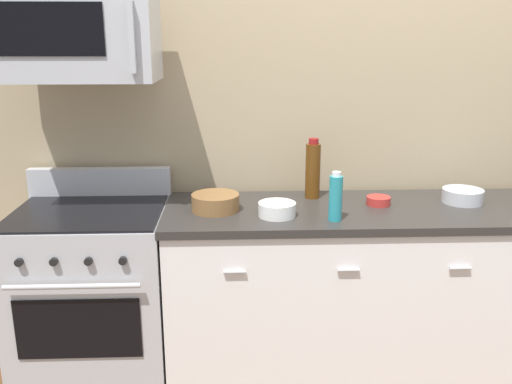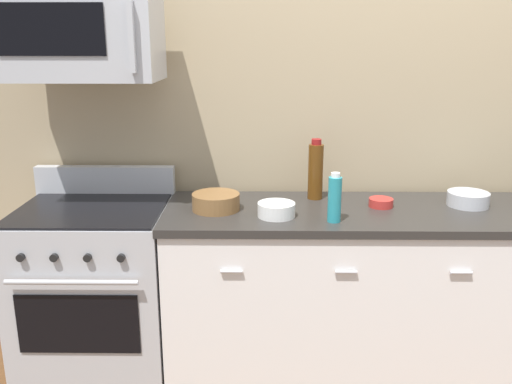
% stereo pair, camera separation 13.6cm
% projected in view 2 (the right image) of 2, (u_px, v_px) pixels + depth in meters
% --- Properties ---
extents(ground_plane, '(6.43, 6.43, 0.00)m').
position_uv_depth(ground_plane, '(379.00, 370.00, 2.99)').
color(ground_plane, brown).
extents(back_wall, '(5.35, 0.10, 2.70)m').
position_uv_depth(back_wall, '(379.00, 113.00, 3.02)').
color(back_wall, tan).
rests_on(back_wall, ground_plane).
extents(counter_unit, '(2.26, 0.66, 0.92)m').
position_uv_depth(counter_unit, '(385.00, 293.00, 2.87)').
color(counter_unit, white).
rests_on(counter_unit, ground_plane).
extents(range_oven, '(0.76, 0.69, 1.07)m').
position_uv_depth(range_oven, '(98.00, 290.00, 2.89)').
color(range_oven, '#B7BABF').
rests_on(range_oven, ground_plane).
extents(microwave, '(0.74, 0.44, 0.40)m').
position_uv_depth(microwave, '(79.00, 37.00, 2.58)').
color(microwave, '#B7BABF').
extents(bottle_dish_soap, '(0.06, 0.06, 0.23)m').
position_uv_depth(bottle_dish_soap, '(335.00, 199.00, 2.53)').
color(bottle_dish_soap, teal).
rests_on(bottle_dish_soap, countertop_slab).
extents(bottle_wine_amber, '(0.08, 0.08, 0.32)m').
position_uv_depth(bottle_wine_amber, '(316.00, 171.00, 2.89)').
color(bottle_wine_amber, '#59330F').
rests_on(bottle_wine_amber, countertop_slab).
extents(bowl_white_ceramic, '(0.18, 0.18, 0.07)m').
position_uv_depth(bowl_white_ceramic, '(276.00, 209.00, 2.63)').
color(bowl_white_ceramic, white).
rests_on(bowl_white_ceramic, countertop_slab).
extents(bowl_red_small, '(0.12, 0.12, 0.04)m').
position_uv_depth(bowl_red_small, '(381.00, 202.00, 2.78)').
color(bowl_red_small, '#B72D28').
rests_on(bowl_red_small, countertop_slab).
extents(bowl_steel_prep, '(0.21, 0.21, 0.07)m').
position_uv_depth(bowl_steel_prep, '(468.00, 198.00, 2.80)').
color(bowl_steel_prep, '#B2B5BA').
rests_on(bowl_steel_prep, countertop_slab).
extents(bowl_wooden_salad, '(0.24, 0.24, 0.08)m').
position_uv_depth(bowl_wooden_salad, '(216.00, 201.00, 2.73)').
color(bowl_wooden_salad, brown).
rests_on(bowl_wooden_salad, countertop_slab).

